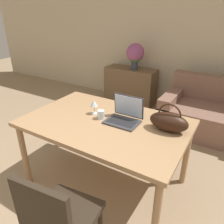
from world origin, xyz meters
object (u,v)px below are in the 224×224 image
object	(u,v)px
laptop	(125,114)
wine_glass	(94,104)
handbag	(169,121)
flower_vase	(135,54)
chair	(58,217)
couch	(211,115)
drinking_glass	(101,114)

from	to	relation	value
laptop	wine_glass	size ratio (longest dim) A/B	2.09
handbag	laptop	bearing A→B (deg)	-175.61
flower_vase	handbag	bearing A→B (deg)	-57.04
chair	couch	size ratio (longest dim) A/B	0.62
handbag	flower_vase	xyz separation A→B (m)	(-1.31, 2.02, 0.14)
drinking_glass	wine_glass	xyz separation A→B (m)	(-0.12, 0.06, 0.07)
drinking_glass	laptop	bearing A→B (deg)	20.74
couch	handbag	distance (m)	1.77
drinking_glass	wine_glass	distance (m)	0.15
wine_glass	flower_vase	distance (m)	2.16
couch	flower_vase	size ratio (longest dim) A/B	2.92
couch	handbag	world-z (taller)	handbag
couch	wine_glass	bearing A→B (deg)	-119.33
couch	drinking_glass	xyz separation A→B (m)	(-0.85, -1.78, 0.54)
laptop	wine_glass	distance (m)	0.35
wine_glass	flower_vase	bearing A→B (deg)	104.53
drinking_glass	flower_vase	xyz separation A→B (m)	(-0.66, 2.14, 0.18)
wine_glass	handbag	distance (m)	0.77
couch	wine_glass	world-z (taller)	wine_glass
chair	couch	distance (m)	2.78
wine_glass	flower_vase	world-z (taller)	flower_vase
wine_glass	handbag	xyz separation A→B (m)	(0.77, 0.06, -0.02)
laptop	drinking_glass	size ratio (longest dim) A/B	3.65
wine_glass	handbag	bearing A→B (deg)	4.55
chair	laptop	world-z (taller)	laptop
couch	flower_vase	xyz separation A→B (m)	(-1.51, 0.36, 0.73)
handbag	couch	bearing A→B (deg)	83.24
flower_vase	wine_glass	bearing A→B (deg)	-75.47
chair	handbag	world-z (taller)	handbag
drinking_glass	wine_glass	size ratio (longest dim) A/B	0.57
handbag	chair	bearing A→B (deg)	-110.90
chair	laptop	xyz separation A→B (m)	(-0.03, 1.01, 0.35)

